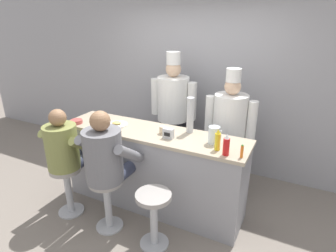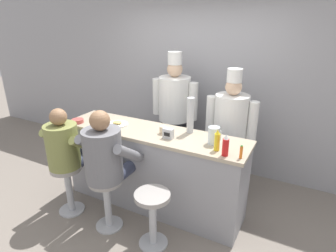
{
  "view_description": "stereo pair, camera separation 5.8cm",
  "coord_description": "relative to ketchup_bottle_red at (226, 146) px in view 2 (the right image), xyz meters",
  "views": [
    {
      "loc": [
        1.58,
        -2.41,
        2.33
      ],
      "look_at": [
        0.23,
        0.27,
        1.16
      ],
      "focal_mm": 30.0,
      "sensor_mm": 36.0,
      "label": 1
    },
    {
      "loc": [
        1.63,
        -2.38,
        2.33
      ],
      "look_at": [
        0.23,
        0.27,
        1.16
      ],
      "focal_mm": 30.0,
      "sensor_mm": 36.0,
      "label": 2
    }
  ],
  "objects": [
    {
      "name": "mustard_bottle_yellow",
      "position": [
        -0.11,
        0.07,
        0.0
      ],
      "size": [
        0.06,
        0.06,
        0.23
      ],
      "color": "yellow",
      "rests_on": "diner_counter"
    },
    {
      "name": "wall_back",
      "position": [
        -0.97,
        1.59,
        0.2
      ],
      "size": [
        10.0,
        0.06,
        2.7
      ],
      "color": "#99999E",
      "rests_on": "ground_plane"
    },
    {
      "name": "cereal_bowl",
      "position": [
        -1.98,
        0.01,
        -0.08
      ],
      "size": [
        0.15,
        0.15,
        0.05
      ],
      "color": "#B24C47",
      "rests_on": "diner_counter"
    },
    {
      "name": "cook_in_whites_far",
      "position": [
        -0.21,
        0.95,
        -0.19
      ],
      "size": [
        0.68,
        0.44,
        1.74
      ],
      "color": "#232328",
      "rests_on": "ground_plane"
    },
    {
      "name": "empty_stool_round",
      "position": [
        -0.6,
        -0.42,
        -0.71
      ],
      "size": [
        0.38,
        0.38,
        0.65
      ],
      "color": "#B2B5BA",
      "rests_on": "ground_plane"
    },
    {
      "name": "diner_seated_olive",
      "position": [
        -1.82,
        -0.39,
        -0.29
      ],
      "size": [
        0.57,
        0.57,
        1.37
      ],
      "color": "#B2B5BA",
      "rests_on": "ground_plane"
    },
    {
      "name": "breakfast_plate",
      "position": [
        -1.47,
        0.18,
        -0.09
      ],
      "size": [
        0.27,
        0.27,
        0.05
      ],
      "color": "white",
      "rests_on": "diner_counter"
    },
    {
      "name": "cook_in_whites_near",
      "position": [
        -1.13,
        1.14,
        -0.12
      ],
      "size": [
        0.73,
        0.47,
        1.88
      ],
      "color": "#232328",
      "rests_on": "ground_plane"
    },
    {
      "name": "diner_seated_grey",
      "position": [
        -1.21,
        -0.38,
        -0.26
      ],
      "size": [
        0.63,
        0.62,
        1.45
      ],
      "color": "#B2B5BA",
      "rests_on": "ground_plane"
    },
    {
      "name": "cup_stack_steel",
      "position": [
        -0.55,
        0.39,
        0.11
      ],
      "size": [
        0.09,
        0.09,
        0.43
      ],
      "color": "#B7BABF",
      "rests_on": "diner_counter"
    },
    {
      "name": "napkin_dispenser_chrome",
      "position": [
        -0.7,
        0.11,
        -0.05
      ],
      "size": [
        0.12,
        0.07,
        0.12
      ],
      "color": "silver",
      "rests_on": "diner_counter"
    },
    {
      "name": "hot_sauce_bottle_orange",
      "position": [
        0.15,
        0.01,
        -0.04
      ],
      "size": [
        0.03,
        0.03,
        0.14
      ],
      "color": "orange",
      "rests_on": "diner_counter"
    },
    {
      "name": "coffee_mug_tan",
      "position": [
        -0.81,
        0.21,
        -0.06
      ],
      "size": [
        0.13,
        0.08,
        0.09
      ],
      "color": "beige",
      "rests_on": "diner_counter"
    },
    {
      "name": "water_pitcher_clear",
      "position": [
        -0.2,
        0.22,
        -0.01
      ],
      "size": [
        0.14,
        0.13,
        0.19
      ],
      "color": "silver",
      "rests_on": "diner_counter"
    },
    {
      "name": "diner_counter",
      "position": [
        -0.97,
        0.21,
        -0.63
      ],
      "size": [
        2.36,
        0.6,
        1.04
      ],
      "color": "gray",
      "rests_on": "ground_plane"
    },
    {
      "name": "ketchup_bottle_red",
      "position": [
        0.0,
        0.0,
        0.0
      ],
      "size": [
        0.06,
        0.06,
        0.23
      ],
      "color": "red",
      "rests_on": "diner_counter"
    },
    {
      "name": "ground_plane",
      "position": [
        -0.97,
        -0.09,
        -1.15
      ],
      "size": [
        20.0,
        20.0,
        0.0
      ],
      "primitive_type": "plane",
      "color": "slate"
    }
  ]
}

